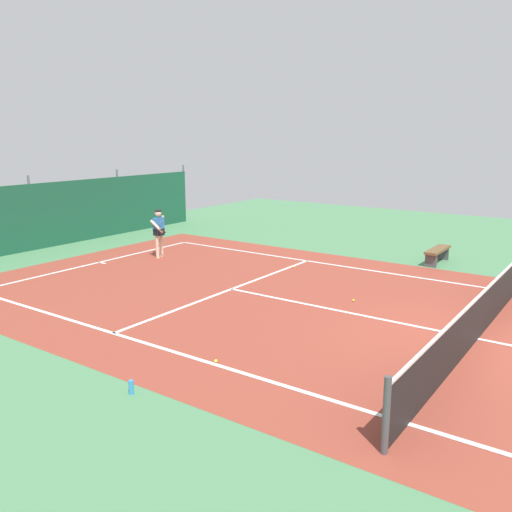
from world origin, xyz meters
TOP-DOWN VIEW (x-y plane):
  - ground_plane at (0.00, 0.00)m, footprint 36.00×36.00m
  - court_surface at (0.00, 0.00)m, footprint 11.02×26.60m
  - tennis_net at (0.00, 0.00)m, footprint 10.12×0.10m
  - back_fence at (-0.00, 15.94)m, footprint 16.30×0.98m
  - tennis_player at (1.69, 10.79)m, footprint 0.69×0.77m
  - tennis_ball_near_player at (0.89, 3.20)m, footprint 0.07×0.07m
  - tennis_ball_midcourt at (-4.02, 3.68)m, footprint 0.07×0.07m
  - tennis_ball_by_sideline at (3.10, 6.30)m, footprint 0.07×0.07m
  - parked_car at (4.05, 18.22)m, footprint 2.13×4.26m
  - courtside_bench at (6.31, 2.76)m, footprint 1.60×0.40m
  - water_bottle at (-5.77, 4.02)m, footprint 0.08×0.08m

SIDE VIEW (x-z plane):
  - ground_plane at x=0.00m, z-range 0.00..0.00m
  - court_surface at x=0.00m, z-range 0.00..0.01m
  - tennis_ball_near_player at x=0.89m, z-range 0.00..0.07m
  - tennis_ball_midcourt at x=-4.02m, z-range 0.00..0.07m
  - tennis_ball_by_sideline at x=3.10m, z-range 0.00..0.07m
  - water_bottle at x=-5.77m, z-range 0.00..0.24m
  - courtside_bench at x=6.31m, z-range 0.13..0.62m
  - tennis_net at x=0.00m, z-range -0.04..1.06m
  - back_fence at x=0.00m, z-range -0.68..2.02m
  - parked_car at x=4.05m, z-range 0.00..1.68m
  - tennis_player at x=1.69m, z-range 0.14..1.78m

